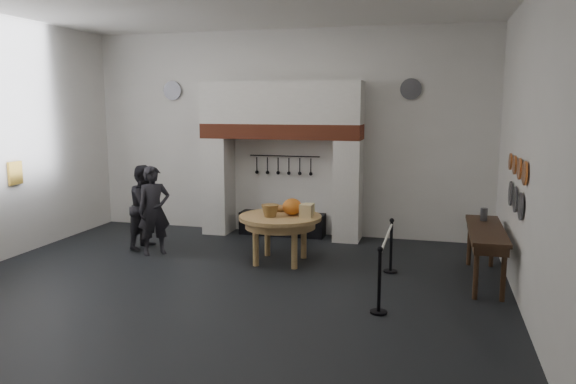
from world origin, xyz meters
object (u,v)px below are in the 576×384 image
(work_table, at_px, (280,217))
(side_table, at_px, (486,230))
(visitor_near, at_px, (154,211))
(barrier_post_far, at_px, (391,247))
(visitor_far, at_px, (146,207))
(barrier_post_near, at_px, (379,282))
(iron_range, at_px, (282,224))

(work_table, xyz_separation_m, side_table, (3.56, -0.25, 0.03))
(visitor_near, xyz_separation_m, barrier_post_far, (4.54, -0.05, -0.41))
(barrier_post_far, bearing_deg, side_table, -4.34)
(visitor_far, distance_m, barrier_post_near, 5.53)
(iron_range, height_order, visitor_far, visitor_far)
(barrier_post_near, height_order, barrier_post_far, same)
(iron_range, xyz_separation_m, barrier_post_near, (2.57, -4.22, 0.20))
(visitor_near, height_order, side_table, visitor_near)
(visitor_near, height_order, barrier_post_far, visitor_near)
(iron_range, relative_size, visitor_far, 1.12)
(visitor_near, relative_size, visitor_far, 1.02)
(iron_range, xyz_separation_m, visitor_near, (-1.97, -2.18, 0.61))
(visitor_far, bearing_deg, visitor_near, -128.36)
(work_table, xyz_separation_m, barrier_post_near, (2.03, -2.13, -0.39))
(side_table, relative_size, barrier_post_near, 2.44)
(visitor_far, xyz_separation_m, side_table, (6.47, -0.56, 0.03))
(work_table, xyz_separation_m, visitor_near, (-2.51, -0.08, 0.02))
(iron_range, distance_m, side_table, 4.76)
(work_table, height_order, barrier_post_near, barrier_post_near)
(visitor_far, bearing_deg, side_table, -88.34)
(iron_range, bearing_deg, visitor_far, -143.11)
(iron_range, relative_size, work_table, 1.25)
(work_table, xyz_separation_m, visitor_far, (-2.91, 0.32, 0.00))
(visitor_far, distance_m, barrier_post_far, 4.97)
(work_table, bearing_deg, visitor_near, -178.06)
(visitor_near, distance_m, barrier_post_far, 4.56)
(barrier_post_far, bearing_deg, work_table, 176.29)
(barrier_post_near, bearing_deg, visitor_near, 155.73)
(side_table, relative_size, barrier_post_far, 2.44)
(visitor_near, relative_size, barrier_post_far, 1.91)
(iron_range, height_order, barrier_post_near, barrier_post_near)
(visitor_far, bearing_deg, barrier_post_near, -109.72)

